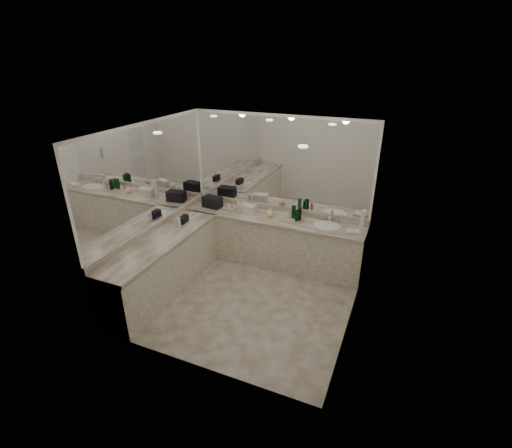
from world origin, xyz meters
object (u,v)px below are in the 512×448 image
at_px(wall_phone, 363,218).
at_px(black_toiletry_bag, 212,202).
at_px(cream_cosmetic_case, 248,209).
at_px(soap_bottle_c, 270,213).
at_px(hand_towel, 353,231).
at_px(sink, 327,226).
at_px(soap_bottle_b, 242,207).
at_px(soap_bottle_a, 239,205).

distance_m(wall_phone, black_toiletry_bag, 2.81).
distance_m(wall_phone, cream_cosmetic_case, 2.12).
xyz_separation_m(black_toiletry_bag, cream_cosmetic_case, (0.72, 0.00, -0.02)).
xyz_separation_m(cream_cosmetic_case, soap_bottle_c, (0.43, -0.02, 0.00)).
bearing_deg(black_toiletry_bag, hand_towel, -1.37).
height_order(black_toiletry_bag, hand_towel, black_toiletry_bag).
relative_size(sink, wall_phone, 1.83).
height_order(wall_phone, soap_bottle_b, wall_phone).
distance_m(cream_cosmetic_case, soap_bottle_b, 0.10).
xyz_separation_m(cream_cosmetic_case, soap_bottle_a, (-0.21, 0.06, 0.02)).
bearing_deg(soap_bottle_b, sink, 1.81).
xyz_separation_m(sink, soap_bottle_c, (-1.00, -0.03, 0.09)).
bearing_deg(black_toiletry_bag, wall_phone, -10.07).
relative_size(sink, soap_bottle_c, 2.64).
relative_size(cream_cosmetic_case, soap_bottle_c, 1.67).
xyz_separation_m(wall_phone, soap_bottle_b, (-2.12, 0.45, -0.34)).
xyz_separation_m(cream_cosmetic_case, hand_towel, (1.87, -0.07, -0.06)).
distance_m(sink, soap_bottle_a, 1.64).
distance_m(cream_cosmetic_case, soap_bottle_a, 0.22).
relative_size(soap_bottle_a, soap_bottle_c, 1.15).
relative_size(sink, soap_bottle_b, 2.07).
height_order(sink, soap_bottle_c, soap_bottle_c).
xyz_separation_m(sink, soap_bottle_b, (-1.52, -0.05, 0.11)).
bearing_deg(hand_towel, black_toiletry_bag, 178.63).
bearing_deg(hand_towel, soap_bottle_c, 178.09).
distance_m(soap_bottle_a, soap_bottle_c, 0.64).
bearing_deg(hand_towel, sink, 170.52).
relative_size(cream_cosmetic_case, soap_bottle_b, 1.31).
bearing_deg(sink, black_toiletry_bag, -179.68).
xyz_separation_m(soap_bottle_a, soap_bottle_c, (0.64, -0.07, -0.01)).
relative_size(wall_phone, hand_towel, 1.09).
bearing_deg(soap_bottle_b, black_toiletry_bag, 176.71).
relative_size(cream_cosmetic_case, hand_towel, 1.26).
relative_size(soap_bottle_b, soap_bottle_c, 1.27).
bearing_deg(hand_towel, soap_bottle_a, 176.65).
height_order(sink, black_toiletry_bag, black_toiletry_bag).
bearing_deg(soap_bottle_a, sink, -1.68).
height_order(sink, soap_bottle_a, soap_bottle_a).
height_order(hand_towel, soap_bottle_a, soap_bottle_a).
height_order(wall_phone, soap_bottle_c, wall_phone).
xyz_separation_m(hand_towel, soap_bottle_b, (-1.96, 0.03, 0.09)).
distance_m(hand_towel, soap_bottle_c, 1.44).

